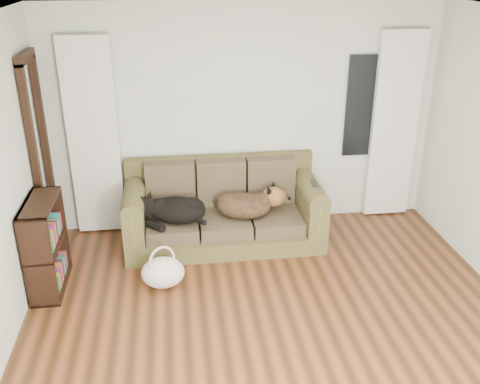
{
  "coord_description": "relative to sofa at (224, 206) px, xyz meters",
  "views": [
    {
      "loc": [
        -0.82,
        -3.42,
        3.02
      ],
      "look_at": [
        -0.16,
        1.6,
        0.77
      ],
      "focal_mm": 40.0,
      "sensor_mm": 36.0,
      "label": 1
    }
  ],
  "objects": [
    {
      "name": "floor",
      "position": [
        0.3,
        -1.97,
        -0.45
      ],
      "size": [
        5.0,
        5.0,
        0.0
      ],
      "primitive_type": "plane",
      "color": "#33210F",
      "rests_on": "ground"
    },
    {
      "name": "ceiling",
      "position": [
        0.3,
        -1.97,
        2.15
      ],
      "size": [
        5.0,
        5.0,
        0.0
      ],
      "primitive_type": "plane",
      "color": "white",
      "rests_on": "ground"
    },
    {
      "name": "wall_back",
      "position": [
        0.3,
        0.53,
        0.85
      ],
      "size": [
        4.5,
        0.04,
        2.6
      ],
      "primitive_type": "cube",
      "color": "silver",
      "rests_on": "ground"
    },
    {
      "name": "curtain_left",
      "position": [
        -1.4,
        0.45,
        0.7
      ],
      "size": [
        0.55,
        0.08,
        2.25
      ],
      "primitive_type": "cube",
      "color": "silver",
      "rests_on": "ground"
    },
    {
      "name": "curtain_right",
      "position": [
        2.1,
        0.45,
        0.7
      ],
      "size": [
        0.55,
        0.08,
        2.25
      ],
      "primitive_type": "cube",
      "color": "silver",
      "rests_on": "ground"
    },
    {
      "name": "window_pane",
      "position": [
        1.75,
        0.5,
        0.95
      ],
      "size": [
        0.5,
        0.03,
        1.2
      ],
      "primitive_type": "cube",
      "color": "black",
      "rests_on": "wall_back"
    },
    {
      "name": "door_casing",
      "position": [
        -1.9,
        0.07,
        0.6
      ],
      "size": [
        0.07,
        0.6,
        2.1
      ],
      "primitive_type": "cube",
      "color": "black",
      "rests_on": "ground"
    },
    {
      "name": "sofa",
      "position": [
        0.0,
        0.0,
        0.0
      ],
      "size": [
        2.18,
        0.94,
        0.89
      ],
      "primitive_type": "cube",
      "color": "brown",
      "rests_on": "floor"
    },
    {
      "name": "dog_black_lab",
      "position": [
        -0.56,
        -0.11,
        0.03
      ],
      "size": [
        0.75,
        0.62,
        0.27
      ],
      "primitive_type": "ellipsoid",
      "rotation": [
        0.0,
        0.0,
        -0.32
      ],
      "color": "black",
      "rests_on": "sofa"
    },
    {
      "name": "dog_shepherd",
      "position": [
        0.25,
        -0.07,
        0.04
      ],
      "size": [
        0.74,
        0.61,
        0.29
      ],
      "primitive_type": "ellipsoid",
      "rotation": [
        0.0,
        0.0,
        2.88
      ],
      "color": "black",
      "rests_on": "sofa"
    },
    {
      "name": "tv_remote",
      "position": [
        0.99,
        -0.15,
        0.28
      ],
      "size": [
        0.08,
        0.21,
        0.02
      ],
      "primitive_type": "cube",
      "rotation": [
        0.0,
        0.0,
        -0.11
      ],
      "color": "black",
      "rests_on": "sofa"
    },
    {
      "name": "tote_bag",
      "position": [
        -0.69,
        -0.84,
        -0.29
      ],
      "size": [
        0.49,
        0.42,
        0.31
      ],
      "primitive_type": "ellipsoid",
      "rotation": [
        0.0,
        0.0,
        0.24
      ],
      "color": "silver",
      "rests_on": "floor"
    },
    {
      "name": "bookshelf",
      "position": [
        -1.79,
        -0.69,
        0.05
      ],
      "size": [
        0.32,
        0.75,
        0.92
      ],
      "primitive_type": "cube",
      "rotation": [
        0.0,
        0.0,
        -0.06
      ],
      "color": "black",
      "rests_on": "floor"
    }
  ]
}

